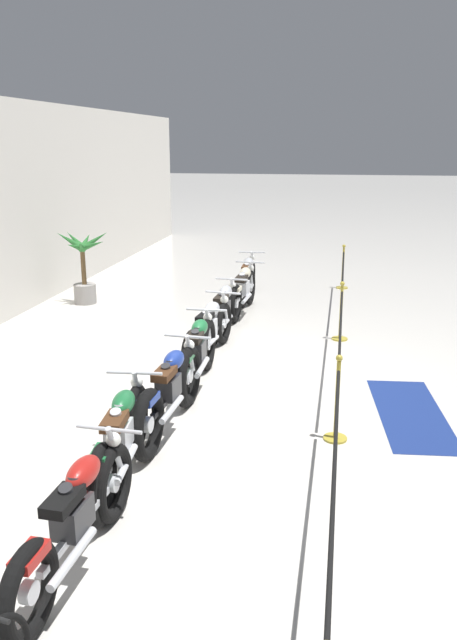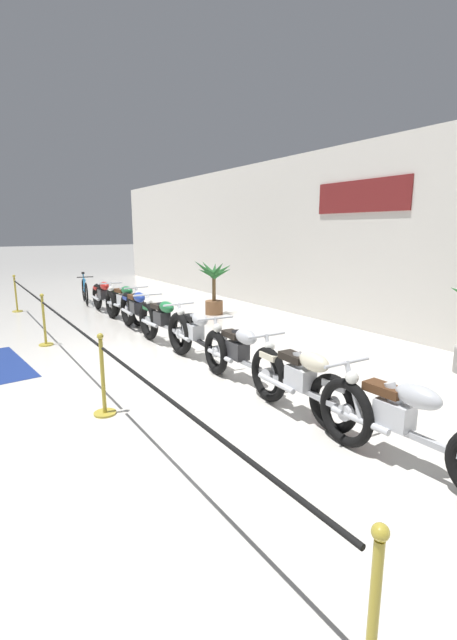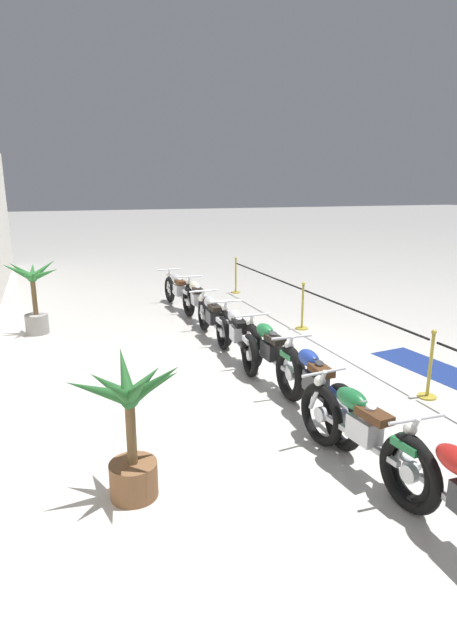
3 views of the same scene
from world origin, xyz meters
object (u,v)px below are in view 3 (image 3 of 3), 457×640
at_px(motorcycle_cream_6, 196,301).
at_px(floor_banner, 434,369).
at_px(potted_palm_left_of_row, 34,298).
at_px(stanchion_mid_right, 302,313).
at_px(stanchion_far_right, 236,281).
at_px(motorcycle_silver_7, 178,291).
at_px(motorcycle_silver_4, 237,335).
at_px(motorcycle_green_3, 269,354).
at_px(potted_palm_right_of_row, 132,427).
at_px(motorcycle_blue_2, 314,387).
at_px(motorcycle_silver_5, 212,318).
at_px(stanchion_mid_left, 429,375).
at_px(motorcycle_green_1, 360,432).
at_px(stanchion_far_left, 414,342).

relative_size(motorcycle_cream_6, floor_banner, 0.96).
bearing_deg(potted_palm_left_of_row, stanchion_mid_right, -106.58).
bearing_deg(stanchion_far_right, stanchion_mid_right, 180.00).
bearing_deg(motorcycle_silver_7, motorcycle_silver_4, -179.87).
bearing_deg(floor_banner, motorcycle_green_3, 75.65).
height_order(potted_palm_left_of_row, potted_palm_right_of_row, potted_palm_left_of_row).
height_order(motorcycle_silver_7, stanchion_mid_right, stanchion_mid_right).
xyz_separation_m(motorcycle_green_3, motorcycle_cream_6, (4.06, -0.00, -0.00)).
xyz_separation_m(motorcycle_blue_2, motorcycle_silver_5, (3.95, 0.11, -0.02)).
bearing_deg(stanchion_mid_left, floor_banner, -46.10).
bearing_deg(motorcycle_silver_4, motorcycle_blue_2, -178.08).
height_order(motorcycle_silver_7, stanchion_far_right, stanchion_far_right).
bearing_deg(stanchion_far_right, motorcycle_green_1, 167.16).
xyz_separation_m(motorcycle_cream_6, floor_banner, (-4.50, -2.92, -0.47)).
bearing_deg(motorcycle_silver_5, motorcycle_silver_7, -0.19).
bearing_deg(floor_banner, motorcycle_blue_2, 102.64).
xyz_separation_m(motorcycle_silver_7, potted_palm_right_of_row, (-7.62, 2.44, 0.32)).
height_order(motorcycle_cream_6, stanchion_mid_left, stanchion_mid_left).
height_order(motorcycle_silver_7, potted_palm_right_of_row, potted_palm_right_of_row).
distance_m(motorcycle_green_1, potted_palm_left_of_row, 7.69).
height_order(motorcycle_blue_2, motorcycle_cream_6, motorcycle_blue_2).
bearing_deg(potted_palm_left_of_row, motorcycle_green_3, -140.29).
relative_size(motorcycle_blue_2, potted_palm_right_of_row, 1.51).
relative_size(motorcycle_silver_4, stanchion_far_left, 0.19).
bearing_deg(potted_palm_left_of_row, stanchion_mid_left, -135.42).
xyz_separation_m(stanchion_far_left, stanchion_mid_right, (3.54, 0.00, -0.40)).
distance_m(stanchion_far_left, stanchion_mid_left, 0.55).
relative_size(motorcycle_silver_4, motorcycle_silver_7, 1.00).
bearing_deg(stanchion_far_left, motorcycle_silver_5, 30.87).
distance_m(motorcycle_green_3, motorcycle_silver_7, 5.32).
xyz_separation_m(potted_palm_left_of_row, stanchion_mid_left, (-5.56, -5.48, -0.42)).
xyz_separation_m(motorcycle_green_1, potted_palm_left_of_row, (6.92, 3.34, 0.29)).
height_order(motorcycle_green_1, motorcycle_cream_6, motorcycle_green_1).
bearing_deg(stanchion_mid_right, potted_palm_right_of_row, 137.20).
relative_size(motorcycle_green_3, stanchion_far_left, 0.18).
xyz_separation_m(stanchion_far_left, floor_banner, (0.53, -0.94, -0.75)).
relative_size(motorcycle_silver_5, stanchion_far_left, 0.17).
bearing_deg(motorcycle_green_1, motorcycle_cream_6, -1.40).
xyz_separation_m(motorcycle_silver_7, stanchion_far_left, (-6.28, -2.08, 0.30)).
xyz_separation_m(motorcycle_blue_2, stanchion_mid_left, (0.07, -1.98, -0.12)).
xyz_separation_m(potted_palm_left_of_row, stanchion_mid_right, (-1.63, -5.48, -0.42)).
relative_size(motorcycle_blue_2, stanchion_mid_right, 2.21).
distance_m(motorcycle_silver_7, potted_palm_left_of_row, 3.59).
xyz_separation_m(stanchion_far_right, floor_banner, (-7.11, -0.94, -0.35)).
bearing_deg(potted_palm_right_of_row, stanchion_far_left, -73.50).
xyz_separation_m(motorcycle_silver_7, stanchion_mid_right, (-2.73, -2.08, -0.10)).
height_order(motorcycle_silver_4, motorcycle_silver_7, motorcycle_silver_4).
distance_m(motorcycle_blue_2, motorcycle_silver_4, 2.61).
bearing_deg(stanchion_far_right, motorcycle_silver_4, 159.30).
xyz_separation_m(motorcycle_silver_5, stanchion_mid_left, (-3.88, -2.09, -0.10)).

